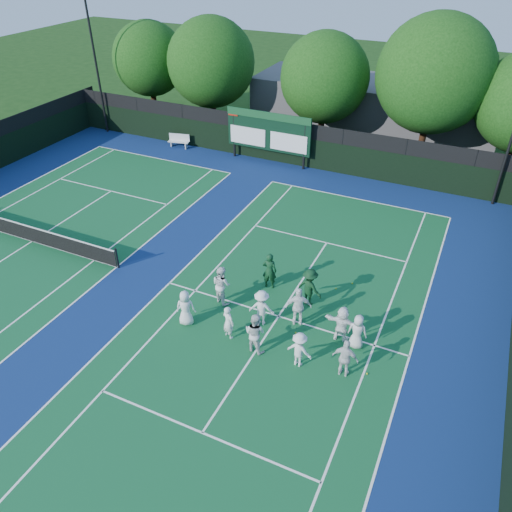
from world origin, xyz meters
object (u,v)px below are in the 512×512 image
at_px(scoreboard, 268,132).
at_px(bench, 179,140).
at_px(tennis_net, 30,233).
at_px(coach_left, 269,271).

xyz_separation_m(scoreboard, bench, (-7.06, -0.21, -1.66)).
bearing_deg(tennis_net, bench, 90.28).
bearing_deg(bench, tennis_net, -89.72).
relative_size(scoreboard, coach_left, 3.33).
relative_size(scoreboard, bench, 3.73).
bearing_deg(tennis_net, scoreboard, 64.40).
height_order(scoreboard, bench, scoreboard).
bearing_deg(scoreboard, bench, -178.26).
bearing_deg(scoreboard, coach_left, -65.69).
distance_m(tennis_net, bench, 14.37).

